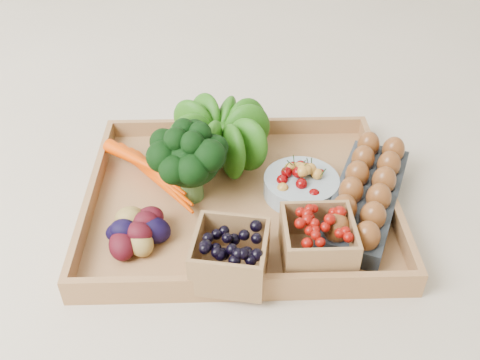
{
  "coord_description": "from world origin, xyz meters",
  "views": [
    {
      "loc": [
        -0.02,
        -0.75,
        0.66
      ],
      "look_at": [
        0.0,
        0.0,
        0.06
      ],
      "focal_mm": 40.0,
      "sensor_mm": 36.0,
      "label": 1
    }
  ],
  "objects_px": {
    "tray": "(240,202)",
    "broccoli": "(190,173)",
    "cherry_bowl": "(301,186)",
    "egg_carton": "(365,199)"
  },
  "relations": [
    {
      "from": "broccoli",
      "to": "egg_carton",
      "type": "height_order",
      "value": "broccoli"
    },
    {
      "from": "tray",
      "to": "egg_carton",
      "type": "distance_m",
      "value": 0.23
    },
    {
      "from": "tray",
      "to": "broccoli",
      "type": "relative_size",
      "value": 3.82
    },
    {
      "from": "broccoli",
      "to": "egg_carton",
      "type": "relative_size",
      "value": 0.47
    },
    {
      "from": "broccoli",
      "to": "egg_carton",
      "type": "bearing_deg",
      "value": -6.67
    },
    {
      "from": "broccoli",
      "to": "cherry_bowl",
      "type": "relative_size",
      "value": 1.04
    },
    {
      "from": "tray",
      "to": "broccoli",
      "type": "bearing_deg",
      "value": 173.9
    },
    {
      "from": "tray",
      "to": "cherry_bowl",
      "type": "xyz_separation_m",
      "value": [
        0.11,
        0.01,
        0.03
      ]
    },
    {
      "from": "egg_carton",
      "to": "tray",
      "type": "bearing_deg",
      "value": -163.33
    },
    {
      "from": "tray",
      "to": "cherry_bowl",
      "type": "bearing_deg",
      "value": 6.31
    }
  ]
}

